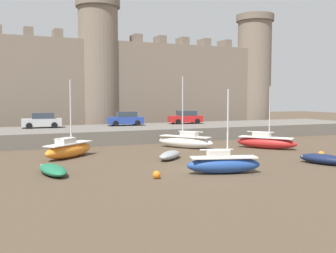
{
  "coord_description": "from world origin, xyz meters",
  "views": [
    {
      "loc": [
        -12.05,
        -21.92,
        4.76
      ],
      "look_at": [
        -0.47,
        5.42,
        2.5
      ],
      "focal_mm": 42.0,
      "sensor_mm": 36.0,
      "label": 1
    }
  ],
  "objects": [
    {
      "name": "ground_plane",
      "position": [
        0.0,
        0.0,
        0.0
      ],
      "size": [
        160.0,
        160.0,
        0.0
      ],
      "primitive_type": "plane",
      "color": "#4C3D2D"
    },
    {
      "name": "quay_road",
      "position": [
        0.0,
        20.04,
        0.7
      ],
      "size": [
        61.6,
        10.0,
        1.4
      ],
      "primitive_type": "cube",
      "color": "#666059",
      "rests_on": "ground"
    },
    {
      "name": "castle",
      "position": [
        -0.0,
        30.2,
        7.4
      ],
      "size": [
        55.43,
        5.83,
        20.47
      ],
      "color": "#7A6B5B",
      "rests_on": "ground"
    },
    {
      "name": "sailboat_foreground_right",
      "position": [
        10.18,
        7.54,
        0.62
      ],
      "size": [
        4.49,
        5.23,
        5.7
      ],
      "color": "red",
      "rests_on": "ground"
    },
    {
      "name": "sailboat_near_channel_left",
      "position": [
        0.5,
        -1.09,
        0.62
      ],
      "size": [
        4.82,
        2.42,
        5.22
      ],
      "color": "#234793",
      "rests_on": "ground"
    },
    {
      "name": "rowboat_foreground_left",
      "position": [
        -0.39,
        5.23,
        0.34
      ],
      "size": [
        2.96,
        2.99,
        0.64
      ],
      "color": "gray",
      "rests_on": "ground"
    },
    {
      "name": "sailboat_foreground_centre",
      "position": [
        -7.33,
        9.05,
        0.66
      ],
      "size": [
        4.77,
        4.44,
        6.08
      ],
      "color": "orange",
      "rests_on": "ground"
    },
    {
      "name": "rowboat_midflat_right",
      "position": [
        -9.29,
        2.7,
        0.31
      ],
      "size": [
        1.86,
        3.93,
        0.59
      ],
      "color": "#1E6B47",
      "rests_on": "ground"
    },
    {
      "name": "rowboat_midflat_left",
      "position": [
        8.7,
        -0.91,
        0.38
      ],
      "size": [
        2.3,
        3.56,
        0.73
      ],
      "color": "#141E3D",
      "rests_on": "ground"
    },
    {
      "name": "sailboat_near_channel_right",
      "position": [
        3.56,
        10.78,
        0.65
      ],
      "size": [
        4.38,
        5.19,
        6.62
      ],
      "color": "silver",
      "rests_on": "ground"
    },
    {
      "name": "mooring_buoy_near_channel",
      "position": [
        10.99,
        1.55,
        0.25
      ],
      "size": [
        0.5,
        0.5,
        0.5
      ],
      "primitive_type": "sphere",
      "color": "orange",
      "rests_on": "ground"
    },
    {
      "name": "mooring_buoy_mid_mud",
      "position": [
        -3.88,
        -0.93,
        0.23
      ],
      "size": [
        0.47,
        0.47,
        0.47
      ],
      "primitive_type": "sphere",
      "color": "orange",
      "rests_on": "ground"
    },
    {
      "name": "car_quay_centre_west",
      "position": [
        9.03,
        22.21,
        2.18
      ],
      "size": [
        4.22,
        2.12,
        1.62
      ],
      "color": "red",
      "rests_on": "quay_road"
    },
    {
      "name": "car_quay_centre_east",
      "position": [
        -8.09,
        22.21,
        2.18
      ],
      "size": [
        4.22,
        2.12,
        1.62
      ],
      "color": "#B2B5B7",
      "rests_on": "quay_road"
    },
    {
      "name": "car_quay_east",
      "position": [
        1.19,
        22.01,
        2.18
      ],
      "size": [
        4.22,
        2.12,
        1.62
      ],
      "color": "#263F99",
      "rests_on": "quay_road"
    }
  ]
}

